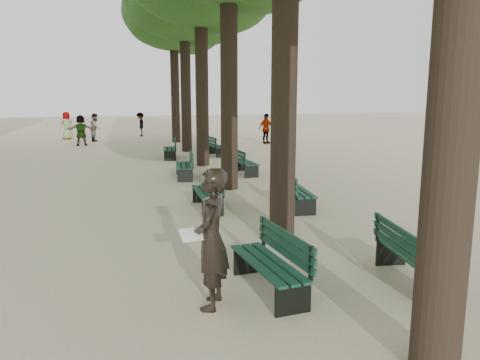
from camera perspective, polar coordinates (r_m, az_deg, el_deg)
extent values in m
plane|color=#BBB08D|center=(6.79, 1.21, -14.77)|extent=(120.00, 120.00, 0.00)
cylinder|color=#33261C|center=(5.09, 25.59, 19.18)|extent=(0.52, 0.52, 7.50)
cylinder|color=#33261C|center=(9.50, 5.48, 15.56)|extent=(0.52, 0.52, 7.50)
cylinder|color=#33261C|center=(14.30, -1.36, 13.84)|extent=(0.52, 0.52, 7.50)
cylinder|color=#33261C|center=(19.21, -4.69, 12.93)|extent=(0.52, 0.52, 7.50)
cylinder|color=#33261C|center=(24.15, -6.65, 12.37)|extent=(0.52, 0.52, 7.50)
cylinder|color=#33261C|center=(29.11, -7.94, 11.99)|extent=(0.52, 0.52, 7.50)
ellipsoid|color=#23531C|center=(29.49, -8.15, 19.68)|extent=(6.00, 6.00, 4.50)
cube|color=black|center=(7.06, 3.36, -11.77)|extent=(0.74, 1.85, 0.45)
cube|color=black|center=(6.98, 3.38, -10.06)|extent=(0.76, 1.85, 0.04)
cube|color=black|center=(7.01, 5.51, -7.68)|extent=(0.26, 1.79, 0.40)
cube|color=black|center=(11.95, -4.11, -2.51)|extent=(0.52, 1.80, 0.45)
cube|color=black|center=(11.90, -4.13, -1.45)|extent=(0.54, 1.80, 0.04)
cube|color=black|center=(11.90, -2.81, -0.12)|extent=(0.04, 1.80, 0.40)
cube|color=black|center=(16.47, -6.89, 1.01)|extent=(0.68, 1.84, 0.45)
cube|color=black|center=(16.43, -6.90, 1.78)|extent=(0.70, 1.84, 0.04)
cube|color=black|center=(16.40, -5.94, 2.74)|extent=(0.20, 1.80, 0.40)
cube|color=black|center=(21.58, -8.60, 3.19)|extent=(0.68, 1.84, 0.45)
cube|color=black|center=(21.56, -8.62, 3.78)|extent=(0.70, 1.84, 0.04)
cube|color=black|center=(21.53, -7.89, 4.51)|extent=(0.20, 1.80, 0.40)
cube|color=black|center=(7.84, 20.42, -10.15)|extent=(0.75, 1.85, 0.45)
cube|color=black|center=(7.76, 20.52, -8.59)|extent=(0.77, 1.86, 0.04)
cube|color=black|center=(7.56, 18.74, -6.83)|extent=(0.28, 1.79, 0.40)
cube|color=black|center=(12.13, 7.03, -2.37)|extent=(0.68, 1.84, 0.45)
cube|color=black|center=(12.08, 7.05, -1.33)|extent=(0.70, 1.84, 0.04)
cube|color=black|center=(11.96, 5.79, -0.11)|extent=(0.20, 1.80, 0.40)
cube|color=black|center=(17.14, 0.66, 1.45)|extent=(0.62, 1.83, 0.45)
cube|color=black|center=(17.11, 0.66, 2.20)|extent=(0.64, 1.83, 0.04)
cube|color=black|center=(16.99, -0.24, 3.06)|extent=(0.14, 1.80, 0.40)
cube|color=black|center=(22.41, -2.85, 3.55)|extent=(0.69, 1.84, 0.45)
cube|color=black|center=(22.38, -2.86, 4.12)|extent=(0.71, 1.84, 0.04)
cube|color=black|center=(22.28, -3.56, 4.79)|extent=(0.21, 1.80, 0.40)
imported|color=black|center=(6.36, -3.51, -7.21)|extent=(0.63, 0.86, 1.93)
cube|color=white|center=(6.30, -5.77, -6.62)|extent=(0.37, 0.29, 0.12)
imported|color=#262628|center=(30.54, -17.20, 6.13)|extent=(0.45, 0.88, 1.73)
imported|color=#262628|center=(32.64, -20.37, 6.24)|extent=(0.94, 0.73, 1.79)
imported|color=#262628|center=(27.93, 3.17, 6.27)|extent=(1.09, 0.77, 1.78)
imported|color=#262628|center=(33.63, -12.05, 6.65)|extent=(0.36, 1.08, 1.65)
imported|color=#262628|center=(28.31, -18.82, 5.76)|extent=(1.64, 0.46, 1.75)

